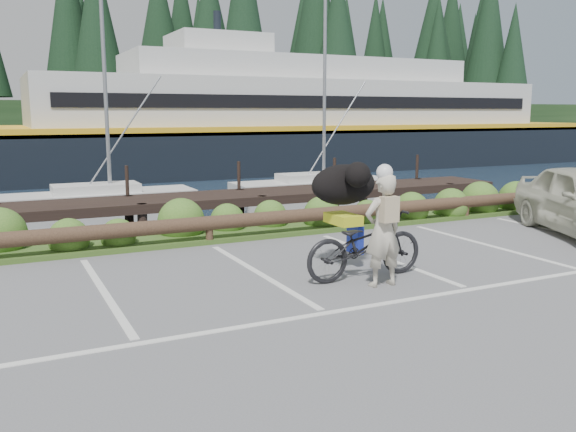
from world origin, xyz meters
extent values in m
plane|color=#5B5B5D|center=(0.00, 0.00, 0.00)|extent=(72.00, 72.00, 0.00)
plane|color=#172638|center=(0.00, 48.00, -1.20)|extent=(160.00, 160.00, 0.00)
cube|color=#3D5B21|center=(0.00, 5.30, 0.05)|extent=(34.00, 1.60, 0.10)
imported|color=black|center=(1.47, 0.91, 0.58)|extent=(2.19, 0.77, 1.15)
imported|color=#BEB6A1|center=(1.47, 0.40, 0.90)|extent=(0.66, 0.43, 1.81)
ellipsoid|color=black|center=(1.47, 1.62, 1.51)|extent=(0.60, 1.23, 0.71)
camera|label=1|loc=(-4.02, -7.44, 2.75)|focal=38.00mm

